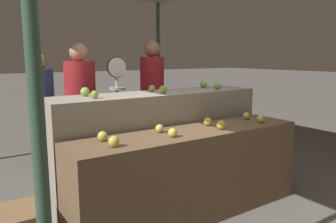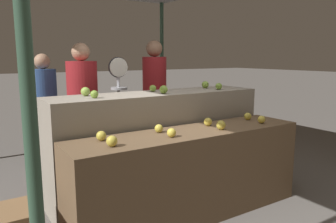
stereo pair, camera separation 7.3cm
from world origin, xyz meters
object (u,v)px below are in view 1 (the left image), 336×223
produce_scale (117,93)px  person_customer_right (152,92)px  person_customer_left (42,104)px  person_vendor_at_scale (81,102)px

produce_scale → person_customer_right: bearing=28.2°
produce_scale → person_customer_left: size_ratio=0.97×
person_vendor_at_scale → person_customer_left: size_ratio=1.08×
person_customer_left → person_customer_right: (1.42, -0.53, 0.12)m
person_vendor_at_scale → person_customer_right: bearing=168.8°
person_customer_left → person_vendor_at_scale: bearing=103.2°
produce_scale → person_customer_left: 1.17m
person_customer_left → person_customer_right: person_customer_right is taller
produce_scale → person_customer_left: bearing=126.4°
person_vendor_at_scale → produce_scale: bearing=121.8°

